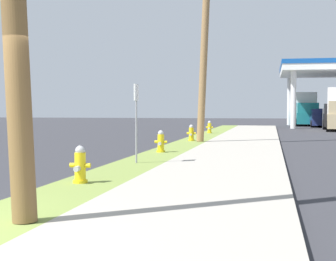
{
  "coord_description": "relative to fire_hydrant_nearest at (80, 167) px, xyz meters",
  "views": [
    {
      "loc": [
        4.23,
        -5.19,
        1.58
      ],
      "look_at": [
        0.83,
        11.66,
        0.85
      ],
      "focal_mm": 54.81,
      "sensor_mm": 36.0,
      "label": 1
    }
  ],
  "objects": [
    {
      "name": "truck_black_on_apron",
      "position": [
        8.7,
        32.87,
        0.47
      ],
      "size": [
        2.44,
        5.52,
        1.97
      ],
      "color": "black",
      "rests_on": "ground"
    },
    {
      "name": "utility_pole_midground",
      "position": [
        0.79,
        13.1,
        4.87
      ],
      "size": [
        1.4,
        0.36,
        10.22
      ],
      "color": "#937047",
      "rests_on": "grass_verge"
    },
    {
      "name": "fire_hydrant_fourth",
      "position": [
        0.06,
        21.01,
        0.0
      ],
      "size": [
        0.42,
        0.37,
        0.74
      ],
      "color": "yellow",
      "rests_on": "grass_verge"
    },
    {
      "name": "truck_teal_at_far_bay",
      "position": [
        6.75,
        40.49,
        1.04
      ],
      "size": [
        2.35,
        6.47,
        3.11
      ],
      "color": "#197075",
      "rests_on": "ground"
    },
    {
      "name": "fire_hydrant_third",
      "position": [
        0.12,
        13.52,
        0.0
      ],
      "size": [
        0.42,
        0.37,
        0.74
      ],
      "color": "yellow",
      "rests_on": "grass_verge"
    },
    {
      "name": "car_navy_by_near_pump",
      "position": [
        7.91,
        36.82,
        0.28
      ],
      "size": [
        1.96,
        4.51,
        1.57
      ],
      "color": "navy",
      "rests_on": "ground"
    },
    {
      "name": "sidewalk_slab",
      "position": [
        2.45,
        -4.29,
        -0.39
      ],
      "size": [
        3.2,
        80.0,
        0.12
      ],
      "primitive_type": "cube",
      "color": "#A8A093",
      "rests_on": "ground"
    },
    {
      "name": "fire_hydrant_second",
      "position": [
        0.04,
        7.29,
        0.0
      ],
      "size": [
        0.42,
        0.38,
        0.74
      ],
      "color": "yellow",
      "rests_on": "grass_verge"
    },
    {
      "name": "street_sign_post",
      "position": [
        0.12,
        3.83,
        1.19
      ],
      "size": [
        0.05,
        0.36,
        2.12
      ],
      "color": "gray",
      "rests_on": "grass_verge"
    },
    {
      "name": "car_silver_by_far_pump",
      "position": [
        9.41,
        43.82,
        0.28
      ],
      "size": [
        2.01,
        4.53,
        1.57
      ],
      "color": "#BCBCC1",
      "rests_on": "ground"
    },
    {
      "name": "fire_hydrant_nearest",
      "position": [
        0.0,
        0.0,
        0.0
      ],
      "size": [
        0.42,
        0.37,
        0.74
      ],
      "color": "yellow",
      "rests_on": "grass_verge"
    }
  ]
}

